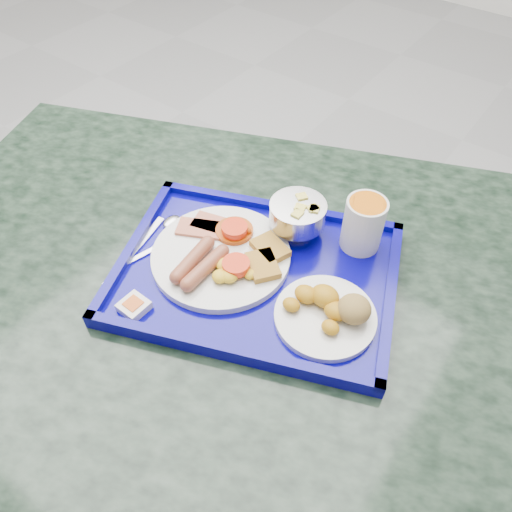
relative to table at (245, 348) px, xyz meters
The scene contains 10 objects.
floor 1.15m from the table, 141.40° to the left, with size 6.00×6.00×0.00m, color gray.
table is the anchor object (origin of this frame).
tray 0.22m from the table, 68.64° to the left, with size 0.57×0.50×0.03m.
main_plate 0.25m from the table, 167.80° to the left, with size 0.25×0.25×0.04m.
bread_plate 0.29m from the table, ahead, with size 0.16×0.16×0.05m.
fruit_bowl 0.31m from the table, 85.08° to the left, with size 0.10×0.10×0.07m.
juice_cup 0.36m from the table, 57.47° to the left, with size 0.07×0.07×0.10m.
spoon 0.30m from the table, behind, with size 0.06×0.16×0.01m.
knife 0.31m from the table, 161.00° to the right, with size 0.01×0.18×0.00m, color #B5B4B7.
jam_packet 0.30m from the table, 122.43° to the right, with size 0.04×0.04×0.02m.
Camera 1 is at (1.11, -1.03, 1.50)m, focal length 35.00 mm.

